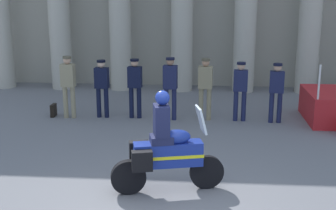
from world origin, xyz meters
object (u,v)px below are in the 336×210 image
Objects in this scene: officer_in_row_0 at (68,82)px; briefcase_on_ground at (54,110)px; officer_in_row_4 at (205,84)px; officer_in_row_5 at (240,87)px; officer_in_row_1 at (102,84)px; officer_in_row_3 at (170,83)px; officer_in_row_6 at (277,88)px; officer_in_row_2 at (135,83)px; motorcycle_with_rider at (164,150)px.

officer_in_row_0 is 4.90× the size of briefcase_on_ground.
officer_in_row_5 is at bearing -175.00° from officer_in_row_4.
officer_in_row_3 is (1.94, -0.09, 0.06)m from officer_in_row_1.
officer_in_row_5 is at bearing 0.50° from officer_in_row_6.
briefcase_on_ground is at bearing 5.86° from officer_in_row_4.
officer_in_row_0 is 5.75m from officer_in_row_6.
officer_in_row_2 is 2.93m from officer_in_row_5.
motorcycle_with_rider is (-0.72, -4.70, -0.23)m from officer_in_row_4.
officer_in_row_2 is 4.92m from motorcycle_with_rider.
motorcycle_with_rider is at bearing 129.92° from officer_in_row_0.
officer_in_row_3 reaches higher than officer_in_row_5.
officer_in_row_6 is at bearing -175.73° from officer_in_row_1.
officer_in_row_6 is 5.31m from motorcycle_with_rider.
motorcycle_with_rider is at bearing 76.13° from officer_in_row_5.
briefcase_on_ground is (-4.34, 0.00, -0.85)m from officer_in_row_4.
motorcycle_with_rider reaches higher than officer_in_row_5.
officer_in_row_2 is at bearing -169.19° from officer_in_row_0.
officer_in_row_3 is (1.00, -0.11, 0.04)m from officer_in_row_2.
officer_in_row_2 reaches higher than officer_in_row_5.
officer_in_row_3 is 4.65m from motorcycle_with_rider.
officer_in_row_4 is at bearing -170.48° from officer_in_row_3.
officer_in_row_4 is 0.84× the size of motorcycle_with_rider.
officer_in_row_1 is at bearing 101.06° from motorcycle_with_rider.
officer_in_row_5 reaches higher than officer_in_row_6.
motorcycle_with_rider is at bearing 65.96° from officer_in_row_6.
officer_in_row_3 is 4.88× the size of briefcase_on_ground.
officer_in_row_1 is at bearing 3.17° from officer_in_row_3.
officer_in_row_4 is at bearing -174.71° from officer_in_row_1.
officer_in_row_1 is 1.94m from officer_in_row_3.
officer_in_row_4 reaches higher than officer_in_row_1.
briefcase_on_ground is (-6.26, 0.11, -0.79)m from officer_in_row_6.
officer_in_row_2 is at bearing -0.60° from officer_in_row_3.
briefcase_on_ground is at bearing 113.87° from motorcycle_with_rider.
officer_in_row_2 is 0.82× the size of motorcycle_with_rider.
officer_in_row_1 is at bearing 7.24° from officer_in_row_2.
briefcase_on_ground is at bearing -6.17° from officer_in_row_0.
officer_in_row_0 is 1.01m from briefcase_on_ground.
motorcycle_with_rider is at bearing 98.89° from officer_in_row_3.
officer_in_row_6 is at bearing -179.50° from officer_in_row_5.
officer_in_row_4 reaches higher than officer_in_row_2.
officer_in_row_3 is 1.07× the size of officer_in_row_5.
officer_in_row_3 reaches higher than briefcase_on_ground.
officer_in_row_5 is at bearing -0.17° from briefcase_on_ground.
officer_in_row_3 is at bearing 7.27° from officer_in_row_5.
officer_in_row_3 is 3.48m from briefcase_on_ground.
officer_in_row_0 reaches higher than officer_in_row_3.
officer_in_row_2 is 1.01m from officer_in_row_3.
motorcycle_with_rider is at bearing -52.45° from briefcase_on_ground.
motorcycle_with_rider is (-1.68, -4.69, -0.18)m from officer_in_row_5.
officer_in_row_0 is 1.00× the size of officer_in_row_3.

